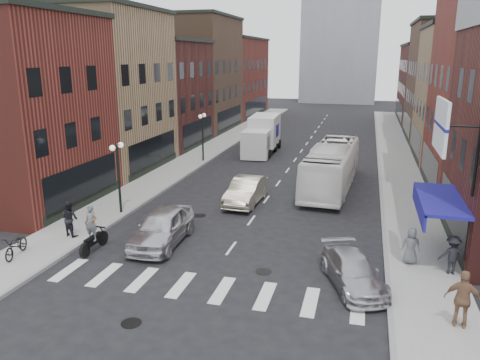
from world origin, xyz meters
name	(u,v)px	position (x,y,z in m)	size (l,w,h in m)	color
ground	(225,257)	(0.00, 0.00, 0.00)	(160.00, 160.00, 0.00)	black
sidewalk_left	(206,152)	(-8.50, 22.00, 0.07)	(3.00, 74.00, 0.15)	gray
sidewalk_right	(397,162)	(8.50, 22.00, 0.07)	(3.00, 74.00, 0.15)	gray
curb_left	(222,153)	(-7.00, 22.00, 0.00)	(0.20, 74.00, 0.16)	gray
curb_right	(379,162)	(7.00, 22.00, 0.00)	(0.20, 74.00, 0.16)	gray
crosswalk_stripes	(203,288)	(0.00, -3.00, 0.00)	(12.00, 2.20, 0.01)	silver
bldg_left_near	(3,110)	(-14.99, 4.50, 5.65)	(10.30, 9.20, 11.30)	maroon
bldg_left_mid_a	(92,90)	(-14.99, 14.00, 6.15)	(10.30, 10.20, 12.30)	#9B7C55
bldg_left_mid_b	(150,94)	(-14.99, 24.00, 5.15)	(10.30, 10.20, 10.30)	#401816
bldg_left_far_a	(190,74)	(-14.99, 35.00, 6.65)	(10.30, 12.20, 13.30)	brown
bldg_left_far_b	(224,77)	(-14.99, 49.00, 5.65)	(10.30, 16.20, 11.30)	maroon
bldg_right_far_a	(461,82)	(14.99, 35.00, 6.15)	(10.30, 12.20, 12.30)	brown
bldg_right_far_b	(441,84)	(14.99, 49.00, 5.15)	(10.30, 16.20, 10.30)	#401816
awning_blue	(436,201)	(8.93, 2.50, 2.63)	(1.80, 5.00, 0.78)	navy
billboard_sign	(443,127)	(8.59, 0.50, 6.13)	(1.52, 3.00, 3.70)	black
streetlamp_near	(118,165)	(-7.40, 4.00, 2.91)	(0.32, 1.22, 4.11)	black
streetlamp_far	(203,128)	(-7.40, 18.00, 2.91)	(0.32, 1.22, 4.11)	black
bike_rack	(91,221)	(-7.60, 1.30, 0.55)	(0.08, 0.68, 0.80)	#D8590C
box_truck	(262,135)	(-3.41, 23.10, 1.67)	(2.66, 7.87, 3.38)	silver
motorcycle_rider	(92,230)	(-6.04, -0.99, 1.05)	(0.62, 2.21, 2.25)	black
transit_bus	(332,166)	(3.70, 12.64, 1.53)	(2.58, 11.01, 3.07)	white
sedan_left_near	(162,227)	(-3.34, 0.69, 0.85)	(2.00, 4.97, 1.69)	silver
sedan_left_far	(246,191)	(-1.05, 7.93, 0.79)	(1.67, 4.78, 1.57)	beige
curb_car	(353,271)	(5.64, -1.31, 0.62)	(1.74, 4.28, 1.24)	#B2B1B6
parked_bicycle	(16,246)	(-8.85, -2.62, 0.64)	(0.65, 1.86, 0.98)	black
ped_left_solo	(70,218)	(-8.00, 0.14, 1.04)	(0.86, 0.50, 1.78)	black
ped_right_a	(452,255)	(9.48, 0.56, 0.96)	(1.05, 0.52, 1.63)	black
ped_right_b	(463,299)	(9.16, -3.56, 1.14)	(1.16, 0.58, 1.98)	brown
ped_right_c	(411,246)	(7.94, 1.16, 0.94)	(0.78, 0.50, 1.59)	slate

